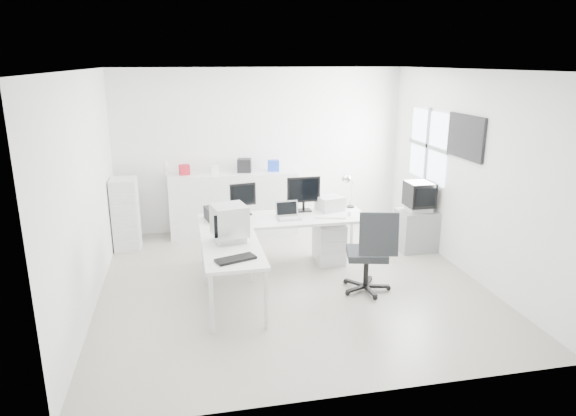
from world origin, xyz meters
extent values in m
cube|color=beige|center=(0.00, 0.00, 0.00)|extent=(5.00, 5.00, 0.01)
cube|color=white|center=(0.00, 0.00, 2.80)|extent=(5.00, 5.00, 0.01)
cube|color=white|center=(0.00, 2.50, 1.40)|extent=(5.00, 0.02, 2.80)
cube|color=white|center=(-2.50, 0.00, 1.40)|extent=(0.02, 5.00, 2.80)
cube|color=white|center=(2.50, 0.00, 1.40)|extent=(0.02, 5.00, 2.80)
cube|color=white|center=(0.72, 0.65, 0.30)|extent=(0.40, 0.50, 0.60)
cube|color=black|center=(-0.83, 0.70, 0.84)|extent=(0.55, 0.46, 0.17)
cube|color=white|center=(0.67, 0.45, 0.76)|extent=(0.46, 0.24, 0.02)
sphere|color=white|center=(0.97, 0.50, 0.78)|extent=(0.06, 0.06, 0.06)
cube|color=silver|center=(0.77, 0.82, 0.85)|extent=(0.43, 0.40, 0.21)
cube|color=black|center=(-0.83, -0.90, 0.77)|extent=(0.49, 0.32, 0.03)
cube|color=gray|center=(2.22, 0.85, 0.32)|extent=(0.59, 0.48, 0.64)
cube|color=white|center=(-0.53, 2.24, 0.54)|extent=(2.16, 0.54, 1.08)
cube|color=#A61724|center=(-1.33, 2.24, 1.16)|extent=(0.19, 0.17, 0.16)
cube|color=white|center=(-0.83, 2.24, 1.14)|extent=(0.14, 0.12, 0.13)
cube|color=black|center=(-0.33, 2.24, 1.20)|extent=(0.27, 0.25, 0.23)
cube|color=#1A3EBB|center=(0.17, 2.24, 1.17)|extent=(0.19, 0.17, 0.18)
cylinder|color=white|center=(-1.63, 2.28, 1.19)|extent=(0.07, 0.07, 0.22)
cube|color=white|center=(-2.28, 1.84, 0.57)|extent=(0.40, 0.47, 1.14)
camera|label=1|loc=(-1.35, -6.28, 2.91)|focal=32.00mm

